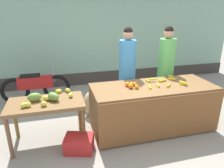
% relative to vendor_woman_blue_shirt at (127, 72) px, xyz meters
% --- Properties ---
extents(ground_plane, '(24.00, 24.00, 0.00)m').
position_rel_vendor_woman_blue_shirt_xyz_m(ground_plane, '(-0.14, -0.69, -0.92)').
color(ground_plane, gray).
extents(market_wall_back, '(8.61, 0.23, 2.93)m').
position_rel_vendor_woman_blue_shirt_xyz_m(market_wall_back, '(-0.14, 2.14, 0.51)').
color(market_wall_back, '#8CB299').
rests_on(market_wall_back, ground).
extents(fruit_stall_counter, '(2.23, 0.91, 0.84)m').
position_rel_vendor_woman_blue_shirt_xyz_m(fruit_stall_counter, '(0.27, -0.71, -0.50)').
color(fruit_stall_counter, brown).
rests_on(fruit_stall_counter, ground).
extents(side_table_wooden, '(1.20, 0.66, 0.75)m').
position_rel_vendor_woman_blue_shirt_xyz_m(side_table_wooden, '(-1.60, -0.69, -0.27)').
color(side_table_wooden, brown).
rests_on(side_table_wooden, ground).
extents(banana_bunch_pile, '(0.74, 0.52, 0.07)m').
position_rel_vendor_woman_blue_shirt_xyz_m(banana_bunch_pile, '(0.52, -0.62, -0.05)').
color(banana_bunch_pile, gold).
rests_on(banana_bunch_pile, fruit_stall_counter).
extents(orange_pile, '(0.22, 0.23, 0.09)m').
position_rel_vendor_woman_blue_shirt_xyz_m(orange_pile, '(-0.14, -0.66, -0.04)').
color(orange_pile, orange).
rests_on(orange_pile, fruit_stall_counter).
extents(mango_papaya_pile, '(0.82, 0.58, 0.14)m').
position_rel_vendor_woman_blue_shirt_xyz_m(mango_papaya_pile, '(-1.59, -0.65, -0.11)').
color(mango_papaya_pile, '#D6D33D').
rests_on(mango_papaya_pile, side_table_wooden).
extents(vendor_woman_blue_shirt, '(0.34, 0.34, 1.82)m').
position_rel_vendor_woman_blue_shirt_xyz_m(vendor_woman_blue_shirt, '(0.00, 0.00, 0.00)').
color(vendor_woman_blue_shirt, '#33333D').
rests_on(vendor_woman_blue_shirt, ground).
extents(vendor_woman_green_shirt, '(0.34, 0.34, 1.82)m').
position_rel_vendor_woman_blue_shirt_xyz_m(vendor_woman_green_shirt, '(0.86, -0.02, 0.00)').
color(vendor_woman_green_shirt, '#33333D').
rests_on(vendor_woman_green_shirt, ground).
extents(parked_motorcycle, '(1.60, 0.18, 0.88)m').
position_rel_vendor_woman_blue_shirt_xyz_m(parked_motorcycle, '(-1.92, 1.08, -0.52)').
color(parked_motorcycle, black).
rests_on(parked_motorcycle, ground).
extents(produce_crate, '(0.51, 0.43, 0.26)m').
position_rel_vendor_woman_blue_shirt_xyz_m(produce_crate, '(-1.15, -1.06, -0.79)').
color(produce_crate, red).
rests_on(produce_crate, ground).
extents(produce_sack, '(0.47, 0.46, 0.52)m').
position_rel_vendor_woman_blue_shirt_xyz_m(produce_sack, '(-0.75, 0.10, -0.66)').
color(produce_sack, tan).
rests_on(produce_sack, ground).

